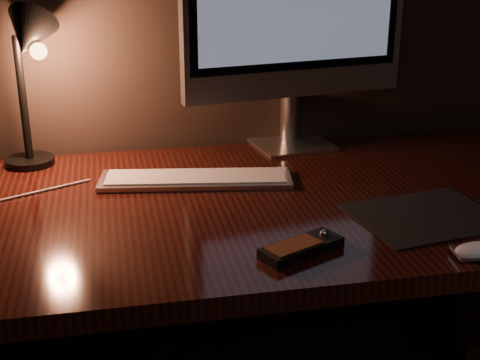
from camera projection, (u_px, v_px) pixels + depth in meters
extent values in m
cube|color=black|center=(232.00, 209.00, 1.38)|extent=(1.60, 0.75, 0.04)
cube|color=black|center=(464.00, 265.00, 1.95)|extent=(0.06, 0.06, 0.71)
cube|color=black|center=(209.00, 254.00, 1.79)|extent=(1.48, 0.02, 0.51)
cube|color=silver|center=(292.00, 144.00, 1.72)|extent=(0.21, 0.20, 0.01)
cylinder|color=silver|center=(289.00, 116.00, 1.72)|extent=(0.05, 0.05, 0.13)
cube|color=silver|center=(196.00, 179.00, 1.47)|extent=(0.43, 0.18, 0.02)
cube|color=black|center=(425.00, 216.00, 1.29)|extent=(0.30, 0.26, 0.00)
cube|color=black|center=(301.00, 248.00, 1.15)|extent=(0.16, 0.11, 0.02)
cube|color=brown|center=(302.00, 243.00, 1.15)|extent=(0.11, 0.08, 0.00)
sphere|color=silver|center=(302.00, 242.00, 1.14)|extent=(0.02, 0.02, 0.02)
cylinder|color=black|center=(30.00, 161.00, 1.58)|extent=(0.12, 0.12, 0.02)
cylinder|color=black|center=(23.00, 99.00, 1.53)|extent=(0.02, 0.02, 0.29)
cone|color=black|center=(28.00, 36.00, 1.44)|extent=(0.16, 0.18, 0.14)
sphere|color=#FFB266|center=(38.00, 51.00, 1.44)|extent=(0.04, 0.04, 0.04)
cylinder|color=white|center=(97.00, 190.00, 1.42)|extent=(0.54, 0.14, 0.00)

